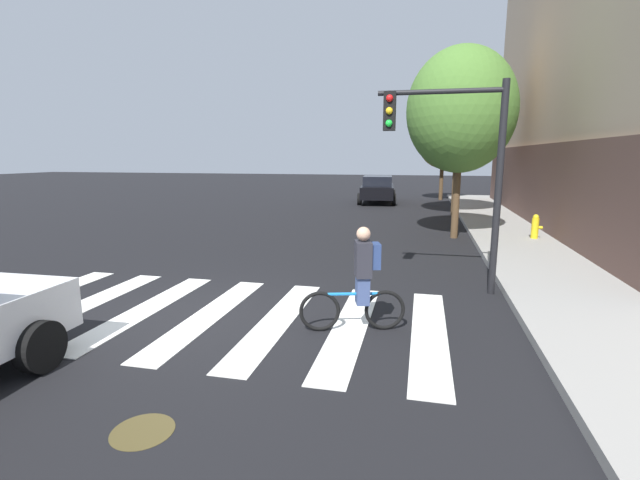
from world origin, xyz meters
The scene contains 10 objects.
ground_plane centered at (0.00, 0.00, 0.00)m, with size 120.00×120.00×0.00m, color black.
crosswalk_stripes centered at (0.23, 0.00, 0.01)m, with size 8.12×4.09×0.01m.
manhole_cover centered at (1.13, -3.27, 0.00)m, with size 0.64×0.64×0.01m, color #473D1E.
sedan_mid centered at (1.18, 19.96, 0.82)m, with size 2.45×4.75×1.60m.
cyclist centered at (2.92, -0.09, 0.84)m, with size 1.66×0.53×1.69m.
traffic_light_near centered at (4.44, 2.44, 2.86)m, with size 2.47×0.28×4.20m.
fire_hydrant centered at (7.41, 8.47, 0.53)m, with size 0.33×0.22×0.78m.
street_tree_near centered at (4.93, 8.81, 4.23)m, with size 3.52×3.52×6.26m.
street_tree_mid centered at (5.27, 14.88, 4.91)m, with size 4.08×4.08×7.26m.
street_tree_far centered at (4.96, 22.62, 3.82)m, with size 3.18×3.18×5.65m.
Camera 1 is at (3.82, -6.86, 2.77)m, focal length 24.97 mm.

